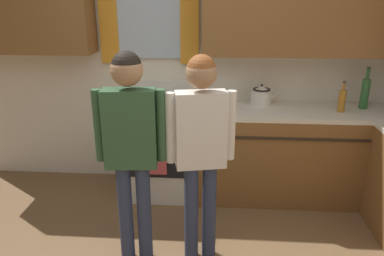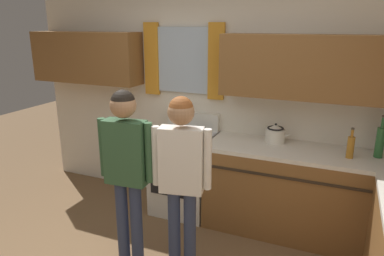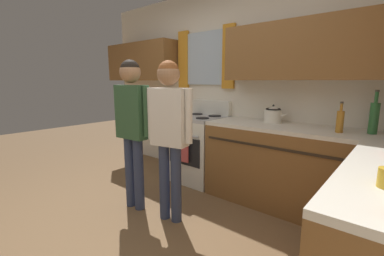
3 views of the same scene
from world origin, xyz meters
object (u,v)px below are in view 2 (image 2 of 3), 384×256
object	(u,v)px
stove_oven	(184,171)
stovetop_kettle	(275,134)
bottle_wine_green	(380,141)
adult_left	(126,159)
adult_in_plaid	(181,167)
bottle_oil_amber	(351,147)

from	to	relation	value
stove_oven	stovetop_kettle	xyz separation A→B (m)	(0.97, 0.13, 0.53)
bottle_wine_green	adult_left	bearing A→B (deg)	-149.31
stove_oven	adult_left	xyz separation A→B (m)	(-0.04, -1.09, 0.53)
stove_oven	adult_left	bearing A→B (deg)	-91.97
stove_oven	adult_in_plaid	xyz separation A→B (m)	(0.44, -1.02, 0.51)
bottle_oil_amber	bottle_wine_green	bearing A→B (deg)	27.41
stovetop_kettle	bottle_oil_amber	bearing A→B (deg)	-13.67
bottle_oil_amber	bottle_wine_green	world-z (taller)	bottle_wine_green
bottle_oil_amber	adult_in_plaid	bearing A→B (deg)	-141.83
bottle_oil_amber	adult_in_plaid	world-z (taller)	adult_in_plaid
stove_oven	bottle_oil_amber	size ratio (longest dim) A/B	3.85
stove_oven	bottle_wine_green	size ratio (longest dim) A/B	2.79
bottle_wine_green	adult_in_plaid	size ratio (longest dim) A/B	0.25
bottle_wine_green	bottle_oil_amber	bearing A→B (deg)	-152.59
bottle_oil_amber	stove_oven	bearing A→B (deg)	178.43
adult_in_plaid	stove_oven	bearing A→B (deg)	113.44
stovetop_kettle	adult_in_plaid	world-z (taller)	adult_in_plaid
bottle_wine_green	stovetop_kettle	xyz separation A→B (m)	(-0.95, 0.05, -0.06)
adult_left	bottle_wine_green	bearing A→B (deg)	30.69
bottle_oil_amber	stovetop_kettle	bearing A→B (deg)	166.33
adult_left	adult_in_plaid	bearing A→B (deg)	7.62
adult_in_plaid	bottle_wine_green	bearing A→B (deg)	36.59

